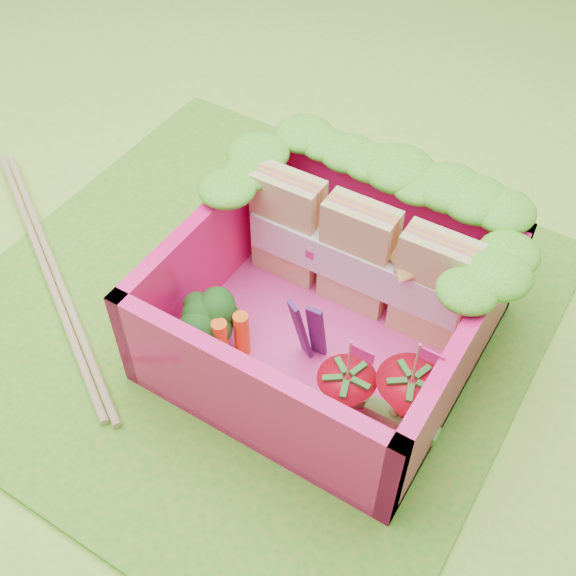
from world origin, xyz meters
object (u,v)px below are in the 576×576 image
at_px(strawberry_right, 407,401).
at_px(sandwich_stack, 359,257).
at_px(bento_box, 328,303).
at_px(chopsticks, 50,270).
at_px(broccoli, 205,316).
at_px(strawberry_left, 345,394).

bearing_deg(strawberry_right, sandwich_stack, 135.46).
height_order(bento_box, chopsticks, bento_box).
bearing_deg(bento_box, broccoli, -143.56).
xyz_separation_m(broccoli, chopsticks, (-0.96, -0.03, -0.21)).
bearing_deg(broccoli, bento_box, 36.44).
distance_m(sandwich_stack, strawberry_left, 0.66).
relative_size(broccoli, chopsticks, 0.19).
bearing_deg(strawberry_left, chopsticks, -178.71).
bearing_deg(bento_box, chopsticks, -165.73).
distance_m(sandwich_stack, chopsticks, 1.56).
height_order(sandwich_stack, strawberry_right, sandwich_stack).
relative_size(bento_box, strawberry_left, 2.68).
relative_size(sandwich_stack, strawberry_left, 2.20).
height_order(strawberry_left, chopsticks, strawberry_left).
distance_m(bento_box, sandwich_stack, 0.27).
bearing_deg(bento_box, sandwich_stack, 88.70).
relative_size(sandwich_stack, broccoli, 3.09).
distance_m(bento_box, broccoli, 0.54).
relative_size(strawberry_left, strawberry_right, 0.93).
xyz_separation_m(sandwich_stack, broccoli, (-0.44, -0.59, -0.10)).
xyz_separation_m(sandwich_stack, chopsticks, (-1.40, -0.62, -0.31)).
relative_size(strawberry_left, chopsticks, 0.27).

